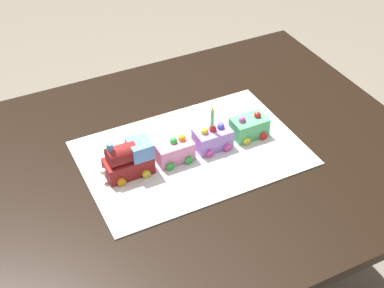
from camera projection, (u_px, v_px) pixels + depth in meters
name	position (u px, v px, depth m)	size (l,w,h in m)	color
dining_table	(173.00, 190.00, 1.54)	(1.40, 1.00, 0.74)	black
cake_board	(192.00, 153.00, 1.50)	(0.60, 0.40, 0.00)	silver
cake_locomotive	(128.00, 159.00, 1.41)	(0.14, 0.08, 0.12)	maroon
cake_car_gondola_bubblegum	(174.00, 150.00, 1.46)	(0.10, 0.08, 0.07)	pink
cake_car_flatbed_lavender	(212.00, 138.00, 1.50)	(0.10, 0.08, 0.07)	#AD84E0
cake_car_tanker_mint_green	(249.00, 127.00, 1.54)	(0.10, 0.08, 0.07)	#59CC7A
birthday_candle	(212.00, 117.00, 1.45)	(0.01, 0.01, 0.06)	#66D872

